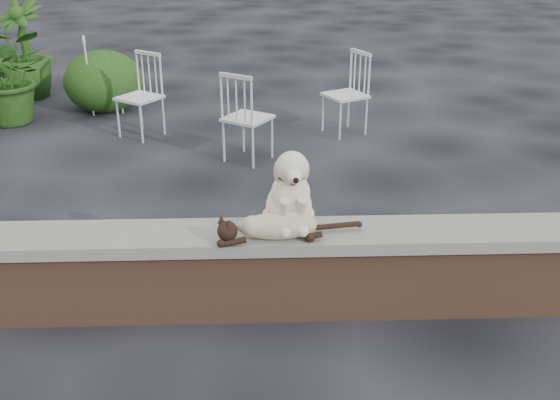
{
  "coord_description": "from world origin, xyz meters",
  "views": [
    {
      "loc": [
        0.91,
        -3.59,
        2.41
      ],
      "look_at": [
        1.05,
        0.2,
        0.7
      ],
      "focal_mm": 41.64,
      "sensor_mm": 36.0,
      "label": 1
    }
  ],
  "objects_px": {
    "chair_d": "(345,94)",
    "chair_b": "(139,96)",
    "chair_c": "(248,116)",
    "potted_plant_b": "(23,49)",
    "cat": "(277,225)",
    "potted_plant_a": "(9,76)",
    "chair_e": "(104,75)",
    "dog": "(289,186)"
  },
  "relations": [
    {
      "from": "chair_d",
      "to": "chair_b",
      "type": "xyz_separation_m",
      "value": [
        -2.34,
        -0.02,
        0.0
      ]
    },
    {
      "from": "chair_d",
      "to": "chair_c",
      "type": "relative_size",
      "value": 1.0
    },
    {
      "from": "chair_b",
      "to": "chair_c",
      "type": "bearing_deg",
      "value": 1.6
    },
    {
      "from": "chair_b",
      "to": "chair_c",
      "type": "distance_m",
      "value": 1.48
    },
    {
      "from": "chair_d",
      "to": "potted_plant_b",
      "type": "height_order",
      "value": "potted_plant_b"
    },
    {
      "from": "cat",
      "to": "potted_plant_b",
      "type": "relative_size",
      "value": 0.8
    },
    {
      "from": "chair_d",
      "to": "chair_b",
      "type": "height_order",
      "value": "same"
    },
    {
      "from": "chair_d",
      "to": "chair_c",
      "type": "height_order",
      "value": "same"
    },
    {
      "from": "cat",
      "to": "potted_plant_a",
      "type": "xyz_separation_m",
      "value": [
        -3.07,
        4.3,
        -0.1
      ]
    },
    {
      "from": "chair_d",
      "to": "potted_plant_a",
      "type": "height_order",
      "value": "potted_plant_a"
    },
    {
      "from": "potted_plant_a",
      "to": "potted_plant_b",
      "type": "height_order",
      "value": "potted_plant_b"
    },
    {
      "from": "chair_e",
      "to": "potted_plant_a",
      "type": "relative_size",
      "value": 0.82
    },
    {
      "from": "chair_b",
      "to": "chair_e",
      "type": "xyz_separation_m",
      "value": [
        -0.62,
        1.05,
        0.0
      ]
    },
    {
      "from": "chair_e",
      "to": "chair_b",
      "type": "bearing_deg",
      "value": -163.89
    },
    {
      "from": "potted_plant_b",
      "to": "dog",
      "type": "bearing_deg",
      "value": -57.79
    },
    {
      "from": "dog",
      "to": "chair_b",
      "type": "distance_m",
      "value": 3.9
    },
    {
      "from": "chair_c",
      "to": "chair_e",
      "type": "bearing_deg",
      "value": -11.87
    },
    {
      "from": "chair_c",
      "to": "chair_e",
      "type": "relative_size",
      "value": 1.0
    },
    {
      "from": "dog",
      "to": "chair_d",
      "type": "relative_size",
      "value": 0.59
    },
    {
      "from": "chair_d",
      "to": "chair_e",
      "type": "relative_size",
      "value": 1.0
    },
    {
      "from": "chair_e",
      "to": "chair_c",
      "type": "bearing_deg",
      "value": -149.75
    },
    {
      "from": "cat",
      "to": "chair_b",
      "type": "relative_size",
      "value": 1.14
    },
    {
      "from": "chair_c",
      "to": "chair_e",
      "type": "height_order",
      "value": "same"
    },
    {
      "from": "cat",
      "to": "potted_plant_b",
      "type": "xyz_separation_m",
      "value": [
        -3.27,
        5.47,
        -0.0
      ]
    },
    {
      "from": "dog",
      "to": "potted_plant_a",
      "type": "distance_m",
      "value": 5.22
    },
    {
      "from": "cat",
      "to": "chair_e",
      "type": "height_order",
      "value": "chair_e"
    },
    {
      "from": "chair_e",
      "to": "cat",
      "type": "bearing_deg",
      "value": -171.09
    },
    {
      "from": "dog",
      "to": "chair_d",
      "type": "xyz_separation_m",
      "value": [
        0.82,
        3.59,
        -0.39
      ]
    },
    {
      "from": "potted_plant_b",
      "to": "chair_c",
      "type": "bearing_deg",
      "value": -40.03
    },
    {
      "from": "chair_d",
      "to": "cat",
      "type": "bearing_deg",
      "value": -40.6
    },
    {
      "from": "dog",
      "to": "chair_c",
      "type": "xyz_separation_m",
      "value": [
        -0.29,
        2.75,
        -0.39
      ]
    },
    {
      "from": "cat",
      "to": "chair_c",
      "type": "relative_size",
      "value": 1.14
    },
    {
      "from": "chair_c",
      "to": "chair_d",
      "type": "bearing_deg",
      "value": -109.33
    },
    {
      "from": "cat",
      "to": "chair_d",
      "type": "xyz_separation_m",
      "value": [
        0.9,
        3.74,
        -0.2
      ]
    },
    {
      "from": "dog",
      "to": "chair_b",
      "type": "height_order",
      "value": "dog"
    },
    {
      "from": "chair_d",
      "to": "chair_b",
      "type": "bearing_deg",
      "value": -116.58
    },
    {
      "from": "chair_b",
      "to": "potted_plant_b",
      "type": "height_order",
      "value": "potted_plant_b"
    },
    {
      "from": "dog",
      "to": "potted_plant_b",
      "type": "distance_m",
      "value": 6.3
    },
    {
      "from": "dog",
      "to": "chair_d",
      "type": "bearing_deg",
      "value": 71.46
    },
    {
      "from": "potted_plant_a",
      "to": "potted_plant_b",
      "type": "bearing_deg",
      "value": 99.81
    },
    {
      "from": "chair_b",
      "to": "chair_c",
      "type": "xyz_separation_m",
      "value": [
        1.23,
        -0.83,
        0.0
      ]
    },
    {
      "from": "chair_b",
      "to": "chair_d",
      "type": "bearing_deg",
      "value": 35.84
    }
  ]
}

